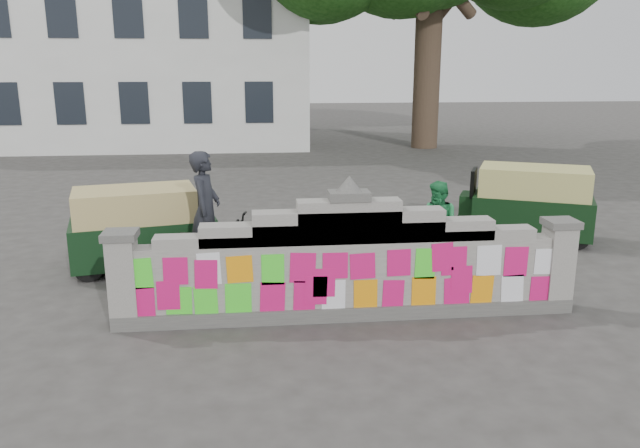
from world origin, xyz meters
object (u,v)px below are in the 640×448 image
Objects in this scene: cyclist_rider at (207,225)px; rickshaw_left at (141,227)px; rickshaw_right at (529,202)px; cyclist_bike at (208,248)px; pedestrian at (439,225)px.

rickshaw_left is at bearing 64.83° from cyclist_rider.
cyclist_rider is 0.72× the size of rickshaw_left.
cyclist_bike is at bearing 42.06° from rickshaw_right.
rickshaw_left is 7.54m from rickshaw_right.
pedestrian is (3.92, 0.29, -0.18)m from cyclist_rider.
cyclist_bike is 6.57m from rickshaw_right.
pedestrian is 0.56× the size of rickshaw_right.
rickshaw_right is (7.46, 1.08, 0.03)m from rickshaw_left.
cyclist_bike is at bearing 0.00° from cyclist_rider.
rickshaw_left is at bearing 64.83° from cyclist_bike.
cyclist_rider reaches higher than pedestrian.
rickshaw_right reaches higher than rickshaw_left.
cyclist_bike is 0.78× the size of rickshaw_right.
rickshaw_right is at bearing -4.16° from rickshaw_left.
pedestrian reaches higher than rickshaw_right.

